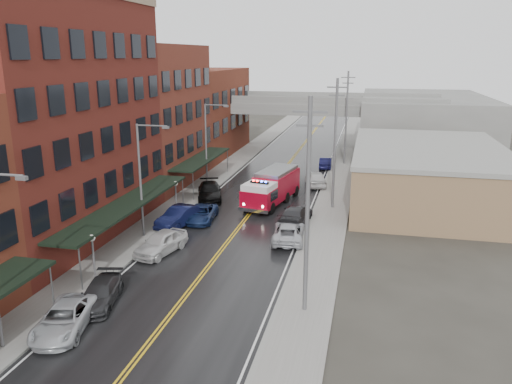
# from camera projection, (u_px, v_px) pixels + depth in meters

# --- Properties ---
(road) EXTENTS (11.00, 160.00, 0.02)m
(road) POSITION_uv_depth(u_px,v_px,m) (245.00, 219.00, 43.77)
(road) COLOR black
(road) RESTS_ON ground
(sidewalk_left) EXTENTS (3.00, 160.00, 0.15)m
(sidewalk_left) POSITION_uv_depth(u_px,v_px,m) (167.00, 213.00, 45.32)
(sidewalk_left) COLOR slate
(sidewalk_left) RESTS_ON ground
(sidewalk_right) EXTENTS (3.00, 160.00, 0.15)m
(sidewalk_right) POSITION_uv_depth(u_px,v_px,m) (329.00, 225.00, 42.19)
(sidewalk_right) COLOR slate
(sidewalk_right) RESTS_ON ground
(curb_left) EXTENTS (0.30, 160.00, 0.15)m
(curb_left) POSITION_uv_depth(u_px,v_px,m) (185.00, 214.00, 44.96)
(curb_left) COLOR gray
(curb_left) RESTS_ON ground
(curb_right) EXTENTS (0.30, 160.00, 0.15)m
(curb_right) POSITION_uv_depth(u_px,v_px,m) (309.00, 223.00, 42.54)
(curb_right) COLOR gray
(curb_right) RESTS_ON ground
(brick_building_b) EXTENTS (9.00, 20.00, 18.00)m
(brick_building_b) POSITION_uv_depth(u_px,v_px,m) (51.00, 123.00, 37.65)
(brick_building_b) COLOR #5A2017
(brick_building_b) RESTS_ON ground
(brick_building_c) EXTENTS (9.00, 15.00, 15.00)m
(brick_building_c) POSITION_uv_depth(u_px,v_px,m) (150.00, 116.00, 54.49)
(brick_building_c) COLOR maroon
(brick_building_c) RESTS_ON ground
(brick_building_far) EXTENTS (9.00, 20.00, 12.00)m
(brick_building_far) POSITION_uv_depth(u_px,v_px,m) (202.00, 112.00, 71.34)
(brick_building_far) COLOR maroon
(brick_building_far) RESTS_ON ground
(tan_building) EXTENTS (14.00, 22.00, 5.00)m
(tan_building) POSITION_uv_depth(u_px,v_px,m) (427.00, 175.00, 49.08)
(tan_building) COLOR #94754F
(tan_building) RESTS_ON ground
(right_far_block) EXTENTS (18.00, 30.00, 8.00)m
(right_far_block) POSITION_uv_depth(u_px,v_px,m) (422.00, 122.00, 76.44)
(right_far_block) COLOR slate
(right_far_block) RESTS_ON ground
(awning_1) EXTENTS (2.60, 18.00, 3.09)m
(awning_1) POSITION_uv_depth(u_px,v_px,m) (128.00, 204.00, 38.00)
(awning_1) COLOR black
(awning_1) RESTS_ON ground
(awning_2) EXTENTS (2.60, 13.00, 3.09)m
(awning_2) POSITION_uv_depth(u_px,v_px,m) (202.00, 159.00, 54.45)
(awning_2) COLOR black
(awning_2) RESTS_ON ground
(globe_lamp_1) EXTENTS (0.44, 0.44, 3.12)m
(globe_lamp_1) POSITION_uv_depth(u_px,v_px,m) (93.00, 247.00, 31.37)
(globe_lamp_1) COLOR #59595B
(globe_lamp_1) RESTS_ON ground
(globe_lamp_2) EXTENTS (0.44, 0.44, 3.12)m
(globe_lamp_2) POSITION_uv_depth(u_px,v_px,m) (176.00, 190.00, 44.53)
(globe_lamp_2) COLOR #59595B
(globe_lamp_2) RESTS_ON ground
(street_lamp_1) EXTENTS (2.64, 0.22, 9.00)m
(street_lamp_1) POSITION_uv_depth(u_px,v_px,m) (143.00, 174.00, 38.16)
(street_lamp_1) COLOR #59595B
(street_lamp_1) RESTS_ON ground
(street_lamp_2) EXTENTS (2.64, 0.22, 9.00)m
(street_lamp_2) POSITION_uv_depth(u_px,v_px,m) (208.00, 140.00, 53.19)
(street_lamp_2) COLOR #59595B
(street_lamp_2) RESTS_ON ground
(utility_pole_0) EXTENTS (1.80, 0.24, 12.00)m
(utility_pole_0) POSITION_uv_depth(u_px,v_px,m) (307.00, 205.00, 26.45)
(utility_pole_0) COLOR #59595B
(utility_pole_0) RESTS_ON ground
(utility_pole_1) EXTENTS (1.80, 0.24, 12.00)m
(utility_pole_1) POSITION_uv_depth(u_px,v_px,m) (335.00, 142.00, 45.25)
(utility_pole_1) COLOR #59595B
(utility_pole_1) RESTS_ON ground
(utility_pole_2) EXTENTS (1.80, 0.24, 12.00)m
(utility_pole_2) POSITION_uv_depth(u_px,v_px,m) (346.00, 116.00, 64.05)
(utility_pole_2) COLOR #59595B
(utility_pole_2) RESTS_ON ground
(overpass) EXTENTS (40.00, 10.00, 7.50)m
(overpass) POSITION_uv_depth(u_px,v_px,m) (298.00, 112.00, 72.25)
(overpass) COLOR slate
(overpass) RESTS_ON ground
(fire_truck) EXTENTS (4.76, 9.04, 3.16)m
(fire_truck) POSITION_uv_depth(u_px,v_px,m) (271.00, 187.00, 47.94)
(fire_truck) COLOR maroon
(fire_truck) RESTS_ON ground
(parked_car_left_2) EXTENTS (3.35, 5.42, 1.40)m
(parked_car_left_2) POSITION_uv_depth(u_px,v_px,m) (65.00, 319.00, 26.00)
(parked_car_left_2) COLOR #B2B7BB
(parked_car_left_2) RESTS_ON ground
(parked_car_left_3) EXTENTS (2.86, 4.92, 1.34)m
(parked_car_left_3) POSITION_uv_depth(u_px,v_px,m) (100.00, 294.00, 28.79)
(parked_car_left_3) COLOR #262628
(parked_car_left_3) RESTS_ON ground
(parked_car_left_4) EXTENTS (3.00, 5.12, 1.64)m
(parked_car_left_4) POSITION_uv_depth(u_px,v_px,m) (161.00, 243.00, 36.16)
(parked_car_left_4) COLOR silver
(parked_car_left_4) RESTS_ON ground
(parked_car_left_5) EXTENTS (2.96, 5.28, 1.65)m
(parked_car_left_5) POSITION_uv_depth(u_px,v_px,m) (180.00, 216.00, 41.99)
(parked_car_left_5) COLOR #0E1234
(parked_car_left_5) RESTS_ON ground
(parked_car_left_6) EXTENTS (2.65, 4.95, 1.32)m
(parked_car_left_6) POSITION_uv_depth(u_px,v_px,m) (202.00, 214.00, 43.24)
(parked_car_left_6) COLOR #13234A
(parked_car_left_6) RESTS_ON ground
(parked_car_left_7) EXTENTS (3.97, 6.07, 1.63)m
(parked_car_left_7) POSITION_uv_depth(u_px,v_px,m) (210.00, 192.00, 49.66)
(parked_car_left_7) COLOR black
(parked_car_left_7) RESTS_ON ground
(parked_car_right_0) EXTENTS (2.83, 5.31, 1.42)m
(parked_car_right_0) POSITION_uv_depth(u_px,v_px,m) (289.00, 232.00, 38.63)
(parked_car_right_0) COLOR #B1B3B9
(parked_car_right_0) RESTS_ON ground
(parked_car_right_1) EXTENTS (2.60, 5.68, 1.61)m
(parked_car_right_1) POSITION_uv_depth(u_px,v_px,m) (295.00, 215.00, 42.42)
(parked_car_right_1) COLOR #262629
(parked_car_right_1) RESTS_ON ground
(parked_car_right_2) EXTENTS (3.12, 5.25, 1.68)m
(parked_car_right_2) POSITION_uv_depth(u_px,v_px,m) (316.00, 179.00, 54.75)
(parked_car_right_2) COLOR silver
(parked_car_right_2) RESTS_ON ground
(parked_car_right_3) EXTENTS (1.70, 4.33, 1.41)m
(parked_car_right_3) POSITION_uv_depth(u_px,v_px,m) (326.00, 163.00, 63.38)
(parked_car_right_3) COLOR black
(parked_car_right_3) RESTS_ON ground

